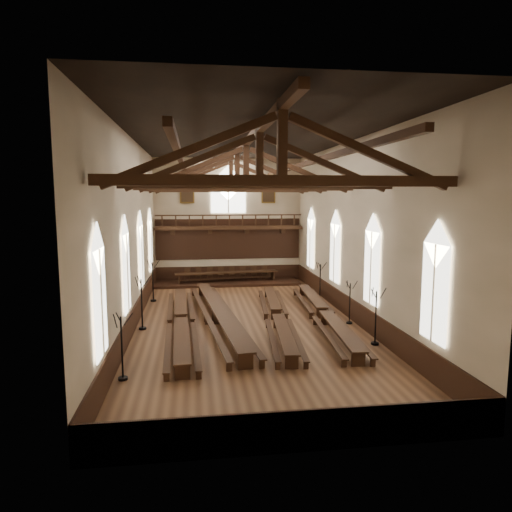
{
  "coord_description": "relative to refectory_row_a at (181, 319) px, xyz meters",
  "views": [
    {
      "loc": [
        -2.76,
        -24.32,
        6.9
      ],
      "look_at": [
        0.73,
        1.5,
        3.5
      ],
      "focal_mm": 32.0,
      "sensor_mm": 36.0,
      "label": 1
    }
  ],
  "objects": [
    {
      "name": "candelabrum_right_mid",
      "position": [
        9.1,
        -0.18,
        0.19
      ],
      "size": [
        0.69,
        0.72,
        2.39
      ],
      "color": "black",
      "rests_on": "ground"
    },
    {
      "name": "high_chairs",
      "position": [
        3.29,
        12.99,
        0.24
      ],
      "size": [
        6.79,
        0.49,
        1.05
      ],
      "color": "#3A1D12",
      "rests_on": "dais"
    },
    {
      "name": "refectory_row_a",
      "position": [
        0.0,
        0.0,
        0.0
      ],
      "size": [
        1.72,
        14.25,
        0.73
      ],
      "color": "#3A1D12",
      "rests_on": "ground"
    },
    {
      "name": "refectory_row_d",
      "position": [
        7.85,
        0.4,
        -0.0
      ],
      "size": [
        1.96,
        14.25,
        0.72
      ],
      "color": "#3A1D12",
      "rests_on": "ground"
    },
    {
      "name": "candelabrum_right_near",
      "position": [
        9.1,
        -3.77,
        0.29
      ],
      "size": [
        0.8,
        0.81,
        2.72
      ],
      "color": "black",
      "rests_on": "ground"
    },
    {
      "name": "side_windows",
      "position": [
        3.55,
        0.79,
        3.21
      ],
      "size": [
        11.85,
        19.8,
        4.5
      ],
      "color": "silver",
      "rests_on": "room_walls"
    },
    {
      "name": "portraits",
      "position": [
        3.55,
        13.69,
        6.57
      ],
      "size": [
        7.75,
        0.09,
        1.45
      ],
      "color": "brown",
      "rests_on": "room_walls"
    },
    {
      "name": "candelabrum_left_mid",
      "position": [
        -2.0,
        0.24,
        0.33
      ],
      "size": [
        0.79,
        0.86,
        2.82
      ],
      "color": "black",
      "rests_on": "ground"
    },
    {
      "name": "wainscot_band",
      "position": [
        3.55,
        0.79,
        0.07
      ],
      "size": [
        12.0,
        26.0,
        1.2
      ],
      "color": "black",
      "rests_on": "ground"
    },
    {
      "name": "candelabrum_left_far",
      "position": [
        -2.0,
        6.74,
        0.31
      ],
      "size": [
        0.8,
        0.84,
        2.77
      ],
      "color": "black",
      "rests_on": "ground"
    },
    {
      "name": "end_window",
      "position": [
        3.55,
        13.69,
        6.69
      ],
      "size": [
        2.8,
        0.12,
        3.8
      ],
      "color": "white",
      "rests_on": "room_walls"
    },
    {
      "name": "candelabrum_right_far",
      "position": [
        9.1,
        5.76,
        0.24
      ],
      "size": [
        0.71,
        0.78,
        2.55
      ],
      "color": "black",
      "rests_on": "ground"
    },
    {
      "name": "roof_trusses",
      "position": [
        3.55,
        0.79,
        7.68
      ],
      "size": [
        11.7,
        25.7,
        2.8
      ],
      "color": "#3A1D12",
      "rests_on": "room_walls"
    },
    {
      "name": "candelabrum_left_near",
      "position": [
        -2.0,
        -6.44,
        0.26
      ],
      "size": [
        0.72,
        0.8,
        2.61
      ],
      "color": "black",
      "rests_on": "ground"
    },
    {
      "name": "minstrels_gallery",
      "position": [
        3.55,
        13.45,
        3.37
      ],
      "size": [
        11.8,
        1.24,
        3.7
      ],
      "color": "#3A1D12",
      "rests_on": "room_walls"
    },
    {
      "name": "room_walls",
      "position": [
        3.55,
        0.79,
        5.93
      ],
      "size": [
        26.0,
        26.0,
        26.0
      ],
      "color": "beige",
      "rests_on": "ground"
    },
    {
      "name": "refectory_row_b",
      "position": [
        2.0,
        1.04,
        0.06
      ],
      "size": [
        2.37,
        15.07,
        0.81
      ],
      "color": "#3A1D12",
      "rests_on": "ground"
    },
    {
      "name": "high_table",
      "position": [
        3.29,
        12.19,
        0.31
      ],
      "size": [
        8.24,
        1.77,
        0.77
      ],
      "color": "#3A1D12",
      "rests_on": "dais"
    },
    {
      "name": "ground",
      "position": [
        3.55,
        0.79,
        -0.53
      ],
      "size": [
        26.0,
        26.0,
        0.0
      ],
      "primitive_type": "plane",
      "color": "brown",
      "rests_on": "ground"
    },
    {
      "name": "refectory_row_c",
      "position": [
        5.22,
        0.34,
        -0.03
      ],
      "size": [
        1.99,
        13.94,
        0.69
      ],
      "color": "#3A1D12",
      "rests_on": "ground"
    },
    {
      "name": "dais",
      "position": [
        3.29,
        12.19,
        -0.43
      ],
      "size": [
        11.4,
        2.94,
        0.2
      ],
      "primitive_type": "cube",
      "color": "black",
      "rests_on": "ground"
    }
  ]
}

